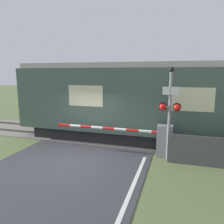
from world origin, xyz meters
name	(u,v)px	position (x,y,z in m)	size (l,w,h in m)	color
ground_plane	(77,160)	(0.00, 0.00, 0.00)	(80.00, 80.00, 0.00)	#5B6B3D
track_bed	(105,136)	(0.00, 3.36, 0.02)	(36.00, 3.20, 0.13)	slate
train	(190,103)	(4.13, 3.35, 1.92)	(16.36, 3.11, 3.75)	black
crossing_barrier	(156,139)	(2.84, 1.37, 0.69)	(5.05, 0.44, 1.27)	gray
signal_post	(170,109)	(3.33, 1.04, 1.99)	(0.81, 0.26, 3.51)	gray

